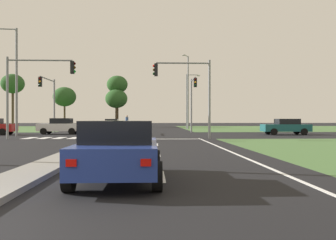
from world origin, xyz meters
The scene contains 30 objects.
ground_plane centered at (0.00, 30.00, 0.00)m, with size 200.00×200.00×0.00m, color black.
grass_verge_far_right centered at (25.50, 54.50, 0.00)m, with size 35.00×35.00×0.01m, color #476B38.
median_island_near centered at (0.00, 11.00, 0.07)m, with size 1.20×22.00×0.14m, color gray.
median_island_far centered at (0.00, 55.00, 0.07)m, with size 1.20×36.00×0.14m, color gray.
lane_dash_near centered at (3.50, 5.03, 0.01)m, with size 0.14×2.00×0.01m, color silver.
lane_dash_second centered at (3.50, 11.03, 0.01)m, with size 0.14×2.00×0.01m, color silver.
lane_dash_third centered at (3.50, 17.03, 0.01)m, with size 0.14×2.00×0.01m, color silver.
edge_line_right centered at (6.85, 12.00, 0.01)m, with size 0.14×24.00×0.01m, color silver.
stop_bar_near centered at (3.80, 23.00, 0.01)m, with size 6.40×0.50×0.01m, color silver.
crosswalk_bar_near centered at (-6.40, 24.80, 0.01)m, with size 0.70×2.80×0.01m, color silver.
crosswalk_bar_second centered at (-5.25, 24.80, 0.01)m, with size 0.70×2.80×0.01m, color silver.
crosswalk_bar_third centered at (-4.10, 24.80, 0.01)m, with size 0.70×2.80×0.01m, color silver.
crosswalk_bar_fourth centered at (-2.95, 24.80, 0.01)m, with size 0.70×2.80×0.01m, color silver.
crosswalk_bar_fifth centered at (-1.80, 24.80, 0.01)m, with size 0.70×2.80×0.01m, color silver.
car_white_second centered at (-5.86, 32.25, 0.80)m, with size 4.23×2.07×1.58m.
car_blue_third centered at (2.43, 4.32, 0.76)m, with size 2.05×4.26×1.48m.
car_teal_fourth centered at (15.95, 29.97, 0.78)m, with size 4.48×2.03×1.52m.
car_beige_fifth centered at (-2.20, 45.08, 0.77)m, with size 2.08×4.23×1.51m.
traffic_signal_far_right centered at (7.60, 35.16, 4.08)m, with size 0.32×4.21×6.00m.
traffic_signal_near_left centered at (-5.81, 23.40, 4.25)m, with size 5.16×0.32×6.16m.
traffic_signal_near_right centered at (6.07, 23.40, 4.11)m, with size 4.43×0.32×6.02m.
traffic_signal_far_left centered at (-7.60, 34.64, 4.08)m, with size 0.32×5.47×5.88m.
street_lamp_second centered at (-8.69, 27.73, 5.22)m, with size 2.38×0.43×9.35m.
street_lamp_third centered at (8.43, 49.50, 5.96)m, with size 1.15×2.28×10.77m.
street_lamp_fourth centered at (8.68, 51.78, 4.70)m, with size 2.17×0.29×8.36m.
pedestrian_at_median centered at (0.25, 38.70, 1.24)m, with size 0.34×0.34×1.81m.
treeline_near centered at (-22.14, 63.55, 7.82)m, with size 4.15×4.15×9.67m.
treeline_second centered at (-13.76, 67.56, 5.77)m, with size 4.41×4.41×7.67m.
treeline_third centered at (-3.49, 64.57, 5.23)m, with size 4.11×4.11×7.02m.
treeline_fourth centered at (-3.42, 65.64, 7.90)m, with size 3.92×3.92×9.70m.
Camera 1 is at (3.25, -4.71, 1.52)m, focal length 39.56 mm.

